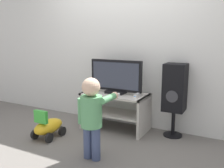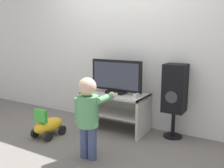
# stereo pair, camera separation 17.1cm
# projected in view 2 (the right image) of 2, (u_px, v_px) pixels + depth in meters

# --- Properties ---
(ground_plane) EXTENTS (16.00, 16.00, 0.00)m
(ground_plane) POSITION_uv_depth(u_px,v_px,m) (107.00, 134.00, 3.57)
(ground_plane) COLOR slate
(wall_back) EXTENTS (10.00, 0.06, 2.60)m
(wall_back) POSITION_uv_depth(u_px,v_px,m) (126.00, 41.00, 3.82)
(wall_back) COLOR silver
(wall_back) RESTS_ON ground_plane
(tv_stand) EXTENTS (0.96, 0.50, 0.55)m
(tv_stand) POSITION_uv_depth(u_px,v_px,m) (115.00, 106.00, 3.72)
(tv_stand) COLOR beige
(tv_stand) RESTS_ON ground_plane
(television) EXTENTS (0.81, 0.20, 0.49)m
(television) POSITION_uv_depth(u_px,v_px,m) (116.00, 77.00, 3.65)
(television) COLOR black
(television) RESTS_ON tv_stand
(game_console) EXTENTS (0.04, 0.20, 0.05)m
(game_console) POSITION_uv_depth(u_px,v_px,m) (137.00, 95.00, 3.46)
(game_console) COLOR white
(game_console) RESTS_ON tv_stand
(remote_primary) EXTENTS (0.09, 0.13, 0.03)m
(remote_primary) POSITION_uv_depth(u_px,v_px,m) (88.00, 92.00, 3.70)
(remote_primary) COLOR white
(remote_primary) RESTS_ON tv_stand
(child) EXTENTS (0.36, 0.52, 0.94)m
(child) POSITION_uv_depth(u_px,v_px,m) (89.00, 112.00, 2.78)
(child) COLOR #3F4C72
(child) RESTS_ON ground_plane
(speaker_tower) EXTENTS (0.29, 0.29, 1.02)m
(speaker_tower) POSITION_uv_depth(u_px,v_px,m) (175.00, 90.00, 3.35)
(speaker_tower) COLOR black
(speaker_tower) RESTS_ON ground_plane
(ride_on_toy) EXTENTS (0.29, 0.49, 0.42)m
(ride_on_toy) POSITION_uv_depth(u_px,v_px,m) (48.00, 125.00, 3.47)
(ride_on_toy) COLOR gold
(ride_on_toy) RESTS_ON ground_plane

